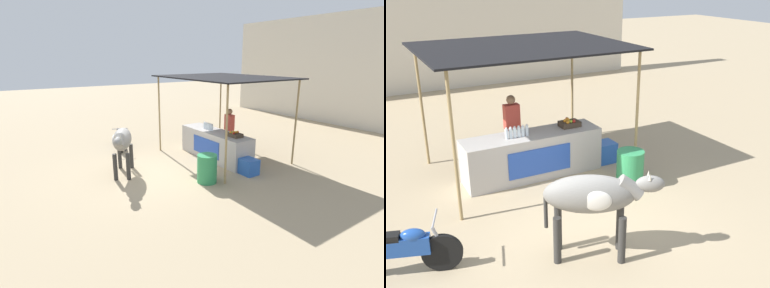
% 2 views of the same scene
% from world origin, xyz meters
% --- Properties ---
extents(ground_plane, '(60.00, 60.00, 0.00)m').
position_xyz_m(ground_plane, '(0.00, 0.00, 0.00)').
color(ground_plane, tan).
extents(building_wall_far, '(16.00, 0.50, 5.54)m').
position_xyz_m(building_wall_far, '(0.00, 11.03, 2.77)').
color(building_wall_far, beige).
rests_on(building_wall_far, ground).
extents(stall_counter, '(3.00, 0.82, 0.96)m').
position_xyz_m(stall_counter, '(0.00, 2.20, 0.48)').
color(stall_counter, '#B2ADA8').
rests_on(stall_counter, ground).
extents(stall_awning, '(4.20, 3.20, 2.78)m').
position_xyz_m(stall_awning, '(0.00, 2.50, 2.67)').
color(stall_awning, black).
rests_on(stall_awning, ground).
extents(water_bottle_row, '(0.52, 0.07, 0.25)m').
position_xyz_m(water_bottle_row, '(-0.35, 2.15, 1.07)').
color(water_bottle_row, silver).
rests_on(water_bottle_row, stall_counter).
extents(fruit_crate, '(0.44, 0.32, 0.18)m').
position_xyz_m(fruit_crate, '(0.93, 2.25, 1.03)').
color(fruit_crate, '#3F3326').
rests_on(fruit_crate, stall_counter).
extents(vendor_behind_counter, '(0.34, 0.22, 1.65)m').
position_xyz_m(vendor_behind_counter, '(-0.16, 2.95, 0.85)').
color(vendor_behind_counter, '#383842').
rests_on(vendor_behind_counter, ground).
extents(cooler_box, '(0.60, 0.44, 0.48)m').
position_xyz_m(cooler_box, '(1.70, 2.10, 0.24)').
color(cooler_box, blue).
rests_on(cooler_box, ground).
extents(water_barrel, '(0.56, 0.56, 0.80)m').
position_xyz_m(water_barrel, '(1.52, 0.71, 0.40)').
color(water_barrel, '#2D8C51').
rests_on(water_barrel, ground).
extents(cow, '(1.78, 1.18, 1.44)m').
position_xyz_m(cow, '(-0.35, -1.01, 1.03)').
color(cow, gray).
rests_on(cow, ground).
extents(motorcycle_parked, '(1.74, 0.75, 0.90)m').
position_xyz_m(motorcycle_parked, '(-3.05, -0.07, 0.43)').
color(motorcycle_parked, black).
rests_on(motorcycle_parked, ground).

